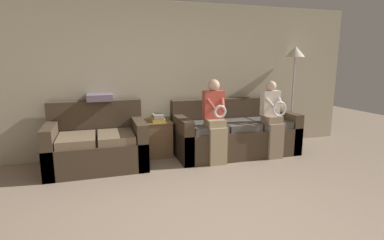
{
  "coord_description": "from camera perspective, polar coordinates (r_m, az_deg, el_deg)",
  "views": [
    {
      "loc": [
        -1.01,
        -2.17,
        1.57
      ],
      "look_at": [
        0.21,
        1.72,
        0.77
      ],
      "focal_mm": 28.0,
      "sensor_mm": 36.0,
      "label": 1
    }
  ],
  "objects": [
    {
      "name": "child_right_seated",
      "position": [
        5.07,
        15.12,
        0.76
      ],
      "size": [
        0.31,
        0.37,
        1.26
      ],
      "color": "gray",
      "rests_on": "ground_plane"
    },
    {
      "name": "floor_lamp",
      "position": [
        5.96,
        18.99,
        10.73
      ],
      "size": [
        0.35,
        0.35,
        1.84
      ],
      "color": "#2D2B28",
      "rests_on": "ground_plane"
    },
    {
      "name": "book_stack",
      "position": [
        4.98,
        -6.55,
        0.38
      ],
      "size": [
        0.21,
        0.3,
        0.12
      ],
      "color": "gold",
      "rests_on": "side_shelf"
    },
    {
      "name": "side_shelf",
      "position": [
        5.05,
        -6.56,
        -3.46
      ],
      "size": [
        0.46,
        0.41,
        0.59
      ],
      "color": "brown",
      "rests_on": "ground_plane"
    },
    {
      "name": "throw_pillow",
      "position": [
        4.92,
        -17.18,
        4.16
      ],
      "size": [
        0.38,
        0.38,
        0.1
      ],
      "color": "slate",
      "rests_on": "couch_side"
    },
    {
      "name": "child_left_seated",
      "position": [
        4.62,
        4.46,
        0.42
      ],
      "size": [
        0.33,
        0.38,
        1.3
      ],
      "color": "tan",
      "rests_on": "ground_plane"
    },
    {
      "name": "couch_main",
      "position": [
        5.22,
        8.07,
        -2.64
      ],
      "size": [
        2.07,
        0.89,
        0.92
      ],
      "color": "#473828",
      "rests_on": "ground_plane"
    },
    {
      "name": "couch_side",
      "position": [
        4.73,
        -17.6,
        -4.54
      ],
      "size": [
        1.41,
        0.93,
        0.97
      ],
      "color": "#473828",
      "rests_on": "ground_plane"
    },
    {
      "name": "wall_back",
      "position": [
        5.17,
        -6.16,
        7.78
      ],
      "size": [
        7.35,
        0.06,
        2.55
      ],
      "color": "#BCB293",
      "rests_on": "ground_plane"
    }
  ]
}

